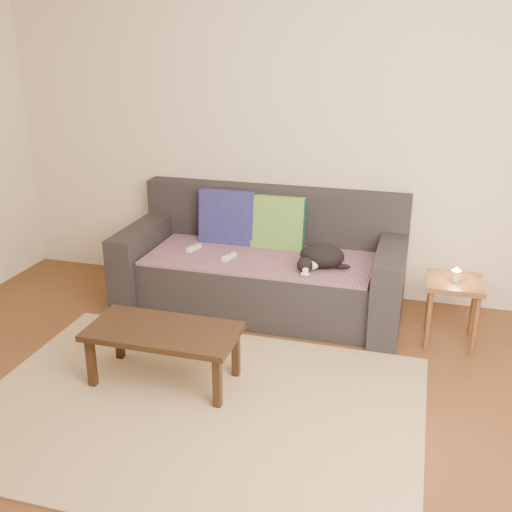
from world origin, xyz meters
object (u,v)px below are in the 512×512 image
Objects in this scene: coffee_table at (163,336)px; wii_remote_a at (194,248)px; sofa at (263,269)px; side_table at (454,291)px; cat at (321,257)px; wii_remote_b at (229,257)px.

wii_remote_a is at bearing 102.27° from coffee_table.
sofa is 0.55m from wii_remote_a.
side_table is at bearing -78.09° from wii_remote_a.
sofa reaches higher than wii_remote_a.
side_table is 0.51× the size of coffee_table.
wii_remote_b is at bearing 158.40° from cat.
sofa is 2.34× the size of coffee_table.
wii_remote_b is at bearing 85.72° from coffee_table.
cat is at bearing -21.87° from sofa.
side_table is (1.59, -0.02, -0.08)m from wii_remote_b.
coffee_table is (0.24, -1.12, -0.14)m from wii_remote_a.
sofa is at bearing 135.48° from cat.
side_table is at bearing 30.90° from coffee_table.
coffee_table is (-1.66, -0.99, -0.06)m from side_table.
sofa is 1.24m from coffee_table.
wii_remote_a is 1.00× the size of wii_remote_b.
wii_remote_b is (-0.21, -0.20, 0.15)m from sofa.
wii_remote_a is 0.33× the size of side_table.
sofa is 14.00× the size of wii_remote_b.
side_table is 1.94m from coffee_table.
sofa is at bearing 171.06° from side_table.
coffee_table is at bearing -149.10° from side_table.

